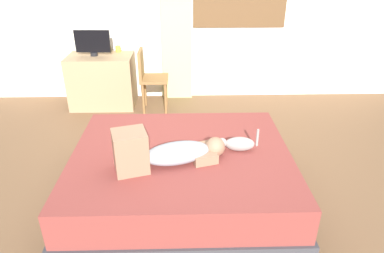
% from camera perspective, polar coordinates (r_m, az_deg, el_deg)
% --- Properties ---
extents(ground_plane, '(16.00, 16.00, 0.00)m').
position_cam_1_polar(ground_plane, '(3.34, 0.78, -10.73)').
color(ground_plane, brown).
extents(bed, '(1.97, 1.68, 0.45)m').
position_cam_1_polar(bed, '(3.20, -1.71, -7.71)').
color(bed, '#38383D').
rests_on(bed, ground).
extents(person_lying, '(0.94, 0.48, 0.34)m').
position_cam_1_polar(person_lying, '(2.86, -4.37, -4.17)').
color(person_lying, '#8C939E').
rests_on(person_lying, bed).
extents(cat, '(0.36, 0.13, 0.21)m').
position_cam_1_polar(cat, '(3.09, 7.50, -2.80)').
color(cat, gray).
rests_on(cat, bed).
extents(desk, '(0.90, 0.56, 0.74)m').
position_cam_1_polar(desk, '(5.18, -14.46, 7.23)').
color(desk, '#997A56').
rests_on(desk, ground).
extents(tv_monitor, '(0.48, 0.10, 0.35)m').
position_cam_1_polar(tv_monitor, '(5.05, -15.98, 13.09)').
color(tv_monitor, black).
rests_on(tv_monitor, desk).
extents(cup, '(0.07, 0.07, 0.09)m').
position_cam_1_polar(cup, '(5.20, -12.02, 12.35)').
color(cup, gold).
rests_on(cup, desk).
extents(chair_by_desk, '(0.38, 0.38, 0.86)m').
position_cam_1_polar(chair_by_desk, '(4.86, -7.09, 8.31)').
color(chair_by_desk, brown).
rests_on(chair_by_desk, ground).
extents(curtain_left, '(0.44, 0.06, 2.39)m').
position_cam_1_polar(curtain_left, '(5.12, -2.61, 17.34)').
color(curtain_left, '#ADCC75').
rests_on(curtain_left, ground).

